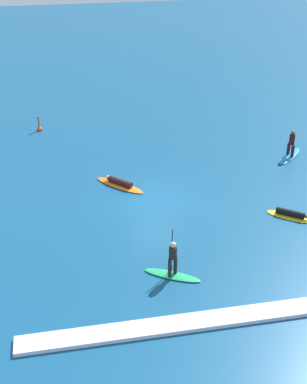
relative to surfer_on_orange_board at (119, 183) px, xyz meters
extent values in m
plane|color=navy|center=(1.63, -1.91, -0.16)|extent=(120.00, 120.00, 0.00)
ellipsoid|color=orange|center=(0.01, -0.01, -0.11)|extent=(2.84, 2.82, 0.10)
cylinder|color=#381414|center=(0.04, -0.04, 0.12)|extent=(1.35, 1.34, 0.36)
sphere|color=beige|center=(-0.60, 0.59, 0.14)|extent=(0.37, 0.37, 0.26)
ellipsoid|color=#23B266|center=(1.24, -8.51, -0.11)|extent=(2.51, 1.75, 0.10)
cylinder|color=black|center=(1.38, -8.43, 0.40)|extent=(0.22, 0.22, 0.90)
cylinder|color=black|center=(1.10, -8.60, 0.40)|extent=(0.22, 0.22, 0.90)
cylinder|color=black|center=(1.24, -8.51, 1.13)|extent=(0.47, 0.47, 0.56)
sphere|color=beige|center=(1.24, -8.51, 1.54)|extent=(0.35, 0.35, 0.26)
cylinder|color=black|center=(1.24, -8.20, 0.98)|extent=(0.19, 0.29, 2.06)
cube|color=black|center=(1.24, -8.20, 0.00)|extent=(0.15, 0.20, 0.32)
ellipsoid|color=#1E8CD1|center=(11.22, 1.81, -0.11)|extent=(2.61, 2.54, 0.10)
cylinder|color=#381414|center=(11.17, 2.02, 0.33)|extent=(0.29, 0.29, 0.78)
cylinder|color=#381414|center=(11.26, 1.61, 0.33)|extent=(0.29, 0.29, 0.78)
cylinder|color=#381414|center=(11.22, 1.81, 1.06)|extent=(0.48, 0.48, 0.68)
sphere|color=brown|center=(11.22, 1.81, 1.52)|extent=(0.36, 0.36, 0.26)
ellipsoid|color=yellow|center=(8.34, -4.96, -0.12)|extent=(2.49, 2.13, 0.07)
cylinder|color=black|center=(8.30, -4.93, 0.08)|extent=(1.38, 1.15, 0.34)
sphere|color=brown|center=(8.98, -5.44, 0.10)|extent=(0.31, 0.31, 0.22)
sphere|color=#E55119|center=(-4.55, 9.07, -0.06)|extent=(0.37, 0.37, 0.37)
cylinder|color=#E55119|center=(-4.55, 9.07, 0.39)|extent=(0.13, 0.13, 1.09)
cube|color=white|center=(1.63, -11.52, -0.07)|extent=(14.13, 0.90, 0.18)
camera|label=1|loc=(-2.89, -25.95, 14.43)|focal=48.48mm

